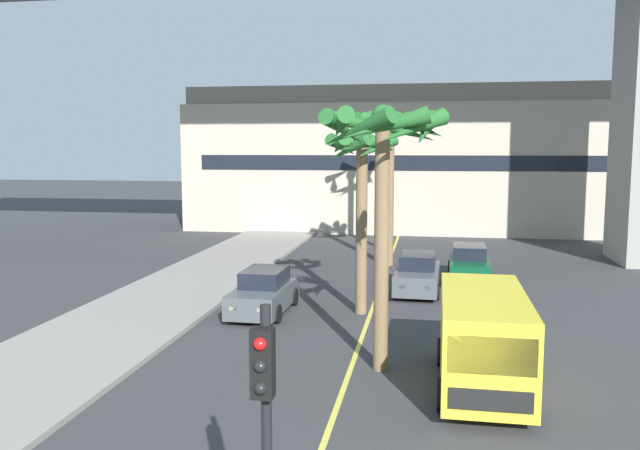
{
  "coord_description": "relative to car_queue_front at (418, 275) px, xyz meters",
  "views": [
    {
      "loc": [
        1.98,
        2.22,
        5.88
      ],
      "look_at": [
        0.0,
        14.0,
        4.45
      ],
      "focal_mm": 36.6,
      "sensor_mm": 36.0,
      "label": 1
    }
  ],
  "objects": [
    {
      "name": "car_queue_second",
      "position": [
        -5.35,
        -4.29,
        0.0
      ],
      "size": [
        1.9,
        4.13,
        1.56
      ],
      "color": "#4C5156",
      "rests_on": "ground"
    },
    {
      "name": "sidewalk_left",
      "position": [
        -9.57,
        -12.65,
        -0.65
      ],
      "size": [
        4.8,
        80.0,
        0.15
      ],
      "primitive_type": "cube",
      "color": "gray",
      "rests_on": "ground"
    },
    {
      "name": "car_queue_third",
      "position": [
        2.21,
        2.77,
        0.0
      ],
      "size": [
        1.93,
        4.15,
        1.56
      ],
      "color": "#0C4728",
      "rests_on": "ground"
    },
    {
      "name": "car_queue_front",
      "position": [
        0.0,
        0.0,
        0.0
      ],
      "size": [
        1.96,
        4.16,
        1.56
      ],
      "color": "#4C5156",
      "rests_on": "ground"
    },
    {
      "name": "traffic_light_median_near",
      "position": [
        -1.3,
        -19.85,
        1.99
      ],
      "size": [
        0.24,
        0.37,
        4.2
      ],
      "color": "black",
      "rests_on": "ground"
    },
    {
      "name": "palm_tree_far_median",
      "position": [
        -2.27,
        11.29,
        5.83
      ],
      "size": [
        3.25,
        3.32,
        7.98
      ],
      "color": "brown",
      "rests_on": "ground"
    },
    {
      "name": "palm_tree_near_median",
      "position": [
        -1.58,
        5.9,
        5.12
      ],
      "size": [
        2.88,
        2.93,
        7.42
      ],
      "color": "brown",
      "rests_on": "ground"
    },
    {
      "name": "palm_tree_mid_median",
      "position": [
        -0.79,
        -9.64,
        5.05
      ],
      "size": [
        3.33,
        3.39,
        6.96
      ],
      "color": "brown",
      "rests_on": "ground"
    },
    {
      "name": "delivery_van",
      "position": [
        1.77,
        -10.62,
        0.57
      ],
      "size": [
        2.21,
        5.27,
        2.36
      ],
      "color": "yellow",
      "rests_on": "ground"
    },
    {
      "name": "pier_building_backdrop",
      "position": [
        -1.57,
        20.88,
        4.23
      ],
      "size": [
        30.24,
        8.04,
        10.02
      ],
      "color": "#BCB29E",
      "rests_on": "ground"
    },
    {
      "name": "lane_stripe_center",
      "position": [
        -1.57,
        -4.65,
        -0.72
      ],
      "size": [
        0.14,
        56.0,
        0.01
      ],
      "primitive_type": "cube",
      "color": "#DBCC4C",
      "rests_on": "ground"
    },
    {
      "name": "palm_tree_farthest_median",
      "position": [
        -1.94,
        -3.85,
        4.5
      ],
      "size": [
        2.63,
        2.66,
        6.46
      ],
      "color": "brown",
      "rests_on": "ground"
    }
  ]
}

